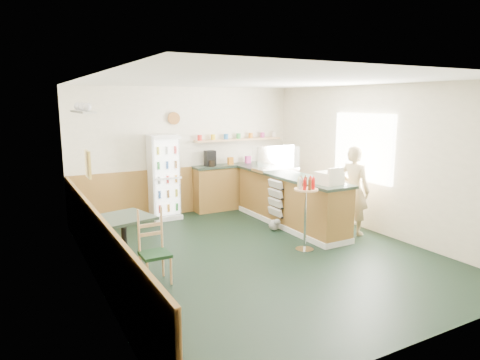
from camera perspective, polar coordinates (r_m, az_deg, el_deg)
ground at (r=6.98m, az=2.49°, el=-9.68°), size 6.00×6.00×0.00m
room_envelope at (r=7.14m, az=-2.03°, el=3.39°), size 5.04×6.02×2.72m
service_counter at (r=8.42m, az=6.59°, el=-2.93°), size 0.68×3.01×1.01m
back_counter at (r=9.75m, az=-0.04°, el=-0.50°), size 2.24×0.42×1.69m
drinks_fridge at (r=8.92m, az=-10.09°, el=0.39°), size 0.57×0.51×1.74m
display_case at (r=8.68m, az=4.79°, el=2.86°), size 0.88×0.46×0.50m
cash_register at (r=7.41m, az=11.77°, el=0.24°), size 0.39×0.40×0.21m
shopkeeper at (r=8.02m, az=14.95°, el=-1.31°), size 0.53×0.63×1.63m
condiment_stand at (r=6.95m, az=8.77°, el=-2.87°), size 0.38×0.38×1.20m
newspaper_rack at (r=8.16m, az=4.75°, el=-2.48°), size 0.09×0.44×0.70m
cafe_table at (r=6.34m, az=-15.21°, el=-6.77°), size 0.88×0.88×0.80m
cafe_chair at (r=5.90m, az=-11.54°, el=-8.34°), size 0.37×0.37×1.00m
dog_doorstop at (r=8.11m, az=4.64°, el=-5.94°), size 0.20×0.26×0.25m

